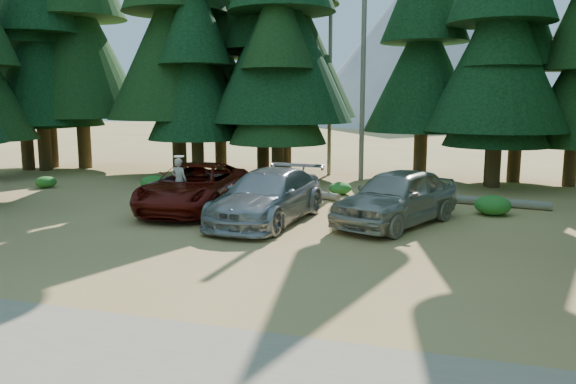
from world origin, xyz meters
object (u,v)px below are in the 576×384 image
object	(u,v)px
frisbee_player	(179,180)
silver_minivan_right	(397,197)
silver_minivan_center	(268,196)
log_right	(479,201)
log_left	(224,183)
red_pickup	(195,187)
log_mid	(303,193)

from	to	relation	value
frisbee_player	silver_minivan_right	bearing A→B (deg)	-173.43
silver_minivan_center	silver_minivan_right	xyz separation A→B (m)	(4.16, 0.81, 0.06)
silver_minivan_right	log_right	world-z (taller)	silver_minivan_right
silver_minivan_right	log_left	xyz separation A→B (m)	(-8.62, 5.85, -0.76)
red_pickup	silver_minivan_center	bearing A→B (deg)	-24.71
log_left	frisbee_player	bearing A→B (deg)	-90.78
silver_minivan_center	log_mid	size ratio (longest dim) A/B	1.58
red_pickup	frisbee_player	distance (m)	0.85
log_left	silver_minivan_center	bearing A→B (deg)	-65.98
red_pickup	silver_minivan_right	size ratio (longest dim) A/B	1.15
silver_minivan_center	log_left	bearing A→B (deg)	128.65
silver_minivan_center	log_right	world-z (taller)	silver_minivan_center
silver_minivan_center	log_right	distance (m)	8.65
frisbee_player	log_mid	world-z (taller)	frisbee_player
silver_minivan_center	log_left	world-z (taller)	silver_minivan_center
red_pickup	log_right	size ratio (longest dim) A/B	1.20
silver_minivan_center	red_pickup	bearing A→B (deg)	165.60
frisbee_player	log_mid	distance (m)	5.91
red_pickup	log_left	distance (m)	5.71
frisbee_player	log_left	xyz separation A→B (m)	(-0.99, 6.28, -1.04)
silver_minivan_right	frisbee_player	size ratio (longest dim) A/B	3.17
frisbee_player	log_left	world-z (taller)	frisbee_player
log_left	log_right	size ratio (longest dim) A/B	0.83
red_pickup	silver_minivan_right	world-z (taller)	silver_minivan_right
silver_minivan_center	frisbee_player	size ratio (longest dim) A/B	3.49
red_pickup	log_mid	distance (m)	5.12
frisbee_player	log_left	bearing A→B (deg)	-77.67
log_mid	log_right	world-z (taller)	log_right
frisbee_player	log_right	world-z (taller)	frisbee_player
red_pickup	silver_minivan_right	xyz separation A→B (m)	(7.39, -0.32, 0.06)
silver_minivan_right	log_right	bearing A→B (deg)	82.53
log_right	red_pickup	bearing A→B (deg)	-148.04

